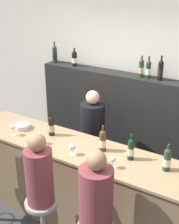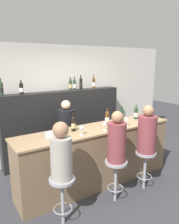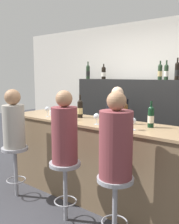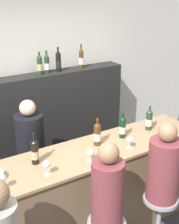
{
  "view_description": "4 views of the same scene",
  "coord_description": "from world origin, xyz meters",
  "px_view_note": "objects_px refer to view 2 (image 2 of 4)",
  "views": [
    {
      "loc": [
        1.73,
        -2.3,
        2.91
      ],
      "look_at": [
        0.11,
        0.37,
        1.52
      ],
      "focal_mm": 50.0,
      "sensor_mm": 36.0,
      "label": 1
    },
    {
      "loc": [
        -2.16,
        -2.74,
        2.23
      ],
      "look_at": [
        -0.22,
        0.24,
        1.4
      ],
      "focal_mm": 35.0,
      "sensor_mm": 36.0,
      "label": 2
    },
    {
      "loc": [
        1.81,
        -2.25,
        1.67
      ],
      "look_at": [
        -0.22,
        0.31,
        1.18
      ],
      "focal_mm": 40.0,
      "sensor_mm": 36.0,
      "label": 3
    },
    {
      "loc": [
        -1.39,
        -2.14,
        2.69
      ],
      "look_at": [
        0.18,
        0.4,
        1.47
      ],
      "focal_mm": 50.0,
      "sensor_mm": 36.0,
      "label": 4
    }
  ],
  "objects_px": {
    "wine_glass_3": "(126,121)",
    "bartender": "(67,139)",
    "wine_bottle_backbar_1": "(21,88)",
    "wine_bottle_counter_2": "(121,116)",
    "bar_stool_right": "(145,160)",
    "wine_bottle_backbar_3": "(74,85)",
    "guest_seated_right": "(147,132)",
    "wine_bottle_backbar_2": "(70,85)",
    "wine_bottle_counter_0": "(73,124)",
    "wine_bottle_counter_1": "(107,118)",
    "wine_glass_1": "(82,128)",
    "bar_stool_middle": "(116,170)",
    "wine_glass_2": "(105,125)",
    "guest_seated_left": "(61,154)",
    "bar_stool_left": "(62,189)",
    "guest_seated_middle": "(117,140)",
    "wine_bottle_backbar_0": "(1,89)",
    "wine_glass_0": "(58,133)",
    "wine_bottle_counter_3": "(136,113)",
    "wine_bottle_backbar_4": "(81,83)",
    "metal_bowl": "(51,135)"
  },
  "relations": [
    {
      "from": "wine_bottle_backbar_2",
      "to": "bar_stool_right",
      "type": "bearing_deg",
      "value": -77.97
    },
    {
      "from": "bar_stool_left",
      "to": "guest_seated_right",
      "type": "bearing_deg",
      "value": -0.0
    },
    {
      "from": "wine_glass_1",
      "to": "bar_stool_left",
      "type": "xyz_separation_m",
      "value": [
        -0.58,
        -0.45,
        -0.64
      ]
    },
    {
      "from": "wine_bottle_counter_2",
      "to": "wine_bottle_counter_3",
      "type": "height_order",
      "value": "wine_bottle_counter_2"
    },
    {
      "from": "wine_bottle_counter_1",
      "to": "guest_seated_right",
      "type": "relative_size",
      "value": 0.38
    },
    {
      "from": "wine_bottle_counter_1",
      "to": "wine_bottle_backbar_3",
      "type": "distance_m",
      "value": 1.35
    },
    {
      "from": "wine_bottle_backbar_3",
      "to": "guest_seated_right",
      "type": "relative_size",
      "value": 0.37
    },
    {
      "from": "bar_stool_right",
      "to": "guest_seated_right",
      "type": "xyz_separation_m",
      "value": [
        0.0,
        -0.0,
        0.51
      ]
    },
    {
      "from": "wine_bottle_backbar_0",
      "to": "bartender",
      "type": "distance_m",
      "value": 1.6
    },
    {
      "from": "metal_bowl",
      "to": "guest_seated_right",
      "type": "relative_size",
      "value": 0.24
    },
    {
      "from": "wine_bottle_counter_2",
      "to": "bar_stool_middle",
      "type": "relative_size",
      "value": 0.43
    },
    {
      "from": "wine_glass_1",
      "to": "bar_stool_middle",
      "type": "distance_m",
      "value": 0.86
    },
    {
      "from": "wine_glass_2",
      "to": "guest_seated_left",
      "type": "height_order",
      "value": "guest_seated_left"
    },
    {
      "from": "guest_seated_left",
      "to": "guest_seated_middle",
      "type": "bearing_deg",
      "value": 0.0
    },
    {
      "from": "bar_stool_middle",
      "to": "guest_seated_left",
      "type": "bearing_deg",
      "value": -180.0
    },
    {
      "from": "wine_bottle_backbar_1",
      "to": "wine_bottle_backbar_2",
      "type": "xyz_separation_m",
      "value": [
        1.11,
        0.0,
        0.01
      ]
    },
    {
      "from": "wine_glass_0",
      "to": "wine_bottle_counter_0",
      "type": "bearing_deg",
      "value": 31.87
    },
    {
      "from": "wine_bottle_counter_1",
      "to": "guest_seated_left",
      "type": "xyz_separation_m",
      "value": [
        -1.29,
        -0.7,
        -0.15
      ]
    },
    {
      "from": "wine_bottle_counter_2",
      "to": "bar_stool_right",
      "type": "xyz_separation_m",
      "value": [
        -0.02,
        -0.7,
        -0.66
      ]
    },
    {
      "from": "wine_bottle_counter_3",
      "to": "wine_bottle_backbar_0",
      "type": "height_order",
      "value": "wine_bottle_backbar_0"
    },
    {
      "from": "wine_bottle_counter_3",
      "to": "bar_stool_right",
      "type": "xyz_separation_m",
      "value": [
        -0.42,
        -0.7,
        -0.66
      ]
    },
    {
      "from": "wine_bottle_backbar_0",
      "to": "wine_bottle_backbar_2",
      "type": "distance_m",
      "value": 1.49
    },
    {
      "from": "guest_seated_middle",
      "to": "wine_bottle_backbar_3",
      "type": "bearing_deg",
      "value": 79.63
    },
    {
      "from": "wine_bottle_backbar_2",
      "to": "guest_seated_middle",
      "type": "height_order",
      "value": "wine_bottle_backbar_2"
    },
    {
      "from": "guest_seated_right",
      "to": "wine_bottle_backbar_4",
      "type": "bearing_deg",
      "value": 94.11
    },
    {
      "from": "wine_bottle_counter_0",
      "to": "wine_bottle_backbar_3",
      "type": "distance_m",
      "value": 1.54
    },
    {
      "from": "guest_seated_middle",
      "to": "guest_seated_right",
      "type": "distance_m",
      "value": 0.67
    },
    {
      "from": "wine_bottle_counter_1",
      "to": "guest_seated_right",
      "type": "bearing_deg",
      "value": -65.42
    },
    {
      "from": "wine_bottle_counter_3",
      "to": "wine_glass_3",
      "type": "distance_m",
      "value": 0.55
    },
    {
      "from": "wine_bottle_counter_1",
      "to": "wine_bottle_backbar_3",
      "type": "relative_size",
      "value": 1.02
    },
    {
      "from": "bar_stool_left",
      "to": "wine_bottle_backbar_0",
      "type": "bearing_deg",
      "value": 98.46
    },
    {
      "from": "guest_seated_left",
      "to": "bar_stool_right",
      "type": "relative_size",
      "value": 1.13
    },
    {
      "from": "wine_glass_0",
      "to": "wine_glass_2",
      "type": "xyz_separation_m",
      "value": [
        0.88,
        0.0,
        -0.01
      ]
    },
    {
      "from": "wine_bottle_backbar_3",
      "to": "bar_stool_left",
      "type": "relative_size",
      "value": 0.44
    },
    {
      "from": "wine_glass_3",
      "to": "guest_seated_middle",
      "type": "height_order",
      "value": "guest_seated_middle"
    },
    {
      "from": "wine_bottle_counter_0",
      "to": "wine_bottle_counter_1",
      "type": "relative_size",
      "value": 1.04
    },
    {
      "from": "wine_bottle_backbar_0",
      "to": "bar_stool_right",
      "type": "relative_size",
      "value": 0.48
    },
    {
      "from": "wine_bottle_backbar_1",
      "to": "wine_glass_3",
      "type": "xyz_separation_m",
      "value": [
        1.46,
        -1.5,
        -0.54
      ]
    },
    {
      "from": "wine_bottle_backbar_1",
      "to": "bartender",
      "type": "xyz_separation_m",
      "value": [
        0.68,
        -0.59,
        -1.03
      ]
    },
    {
      "from": "wine_bottle_counter_3",
      "to": "wine_bottle_backbar_1",
      "type": "bearing_deg",
      "value": 147.27
    },
    {
      "from": "wine_bottle_backbar_3",
      "to": "wine_glass_2",
      "type": "relative_size",
      "value": 2.25
    },
    {
      "from": "wine_bottle_backbar_2",
      "to": "bar_stool_middle",
      "type": "relative_size",
      "value": 0.43
    },
    {
      "from": "wine_bottle_backbar_1",
      "to": "metal_bowl",
      "type": "relative_size",
      "value": 1.44
    },
    {
      "from": "wine_bottle_backbar_0",
      "to": "metal_bowl",
      "type": "xyz_separation_m",
      "value": [
        0.43,
        -1.3,
        -0.62
      ]
    },
    {
      "from": "wine_glass_1",
      "to": "bar_stool_right",
      "type": "bearing_deg",
      "value": -23.49
    },
    {
      "from": "wine_glass_3",
      "to": "bartender",
      "type": "distance_m",
      "value": 1.29
    },
    {
      "from": "wine_bottle_counter_2",
      "to": "wine_bottle_backbar_1",
      "type": "relative_size",
      "value": 1.08
    },
    {
      "from": "wine_bottle_counter_0",
      "to": "wine_bottle_backbar_3",
      "type": "height_order",
      "value": "wine_bottle_backbar_3"
    },
    {
      "from": "bartender",
      "to": "wine_glass_2",
      "type": "bearing_deg",
      "value": -72.95
    },
    {
      "from": "metal_bowl",
      "to": "wine_bottle_backbar_3",
      "type": "bearing_deg",
      "value": 48.3
    }
  ]
}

